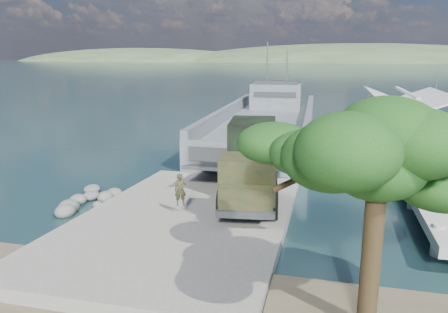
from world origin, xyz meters
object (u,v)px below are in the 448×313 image
at_px(pier, 404,135).
at_px(military_truck, 251,162).
at_px(sailboat_near, 432,128).
at_px(overhang_tree, 359,166).
at_px(landing_craft, 266,129).
at_px(soldier, 181,197).

relative_size(pier, military_truck, 4.79).
bearing_deg(sailboat_near, military_truck, -118.06).
bearing_deg(overhang_tree, sailboat_near, 75.49).
relative_size(military_truck, overhang_tree, 1.28).
bearing_deg(landing_craft, soldier, -93.66).
bearing_deg(pier, soldier, -124.13).
xyz_separation_m(landing_craft, soldier, (-0.74, -24.59, 0.44)).
height_order(pier, sailboat_near, sailboat_near).
relative_size(landing_craft, overhang_tree, 5.07).
relative_size(landing_craft, soldier, 22.24).
relative_size(military_truck, soldier, 5.63).
distance_m(soldier, overhang_tree, 11.41).
xyz_separation_m(landing_craft, overhang_tree, (7.23, -31.77, 4.33)).
height_order(military_truck, soldier, military_truck).
height_order(pier, military_truck, pier).
relative_size(soldier, overhang_tree, 0.23).
relative_size(landing_craft, sailboat_near, 5.00).
bearing_deg(pier, overhang_tree, -101.33).
xyz_separation_m(military_truck, sailboat_near, (15.10, 28.73, -2.17)).
bearing_deg(military_truck, landing_craft, 88.56).
xyz_separation_m(pier, soldier, (-13.35, -19.70, -0.28)).
bearing_deg(military_truck, overhang_tree, -71.85).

